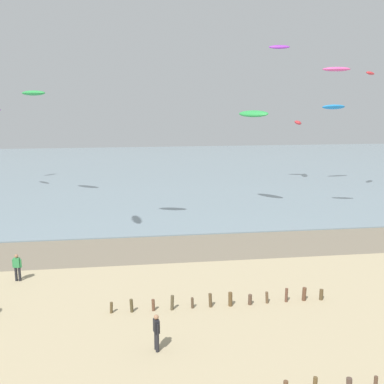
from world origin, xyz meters
name	(u,v)px	position (x,y,z in m)	size (l,w,h in m)	color
wet_sand_strip	(169,249)	(0.00, 22.86, 0.00)	(120.00, 6.10, 0.01)	#7A6D59
sea	(149,170)	(0.00, 60.91, 0.05)	(160.00, 70.00, 0.10)	gray
groyne_near	(351,384)	(5.41, 5.44, 0.33)	(18.79, 0.35, 0.73)	brown
groyne_mid	(231,299)	(2.50, 13.11, 0.35)	(11.68, 0.34, 0.81)	brown
person_by_waterline	(17,267)	(-9.70, 18.13, 0.92)	(0.56, 0.27, 1.71)	#232328
person_left_flank	(157,331)	(-1.71, 9.28, 0.92)	(0.29, 0.56, 1.71)	#232328
kite_aloft_0	(370,73)	(23.70, 38.71, 13.79)	(2.18, 0.70, 0.35)	red
kite_aloft_3	(33,93)	(-12.80, 41.29, 11.61)	(3.33, 1.07, 0.53)	green
kite_aloft_6	(279,47)	(14.87, 43.74, 16.99)	(2.45, 0.79, 0.39)	purple
kite_aloft_9	(336,69)	(15.39, 29.52, 13.53)	(2.40, 0.77, 0.38)	#E54C99
kite_aloft_10	(334,107)	(22.99, 45.72, 10.03)	(3.26, 1.04, 0.52)	#2384D1
kite_aloft_11	(253,114)	(9.25, 33.96, 9.57)	(3.40, 1.09, 0.54)	green
kite_aloft_12	(298,123)	(19.21, 47.91, 7.98)	(2.98, 0.95, 0.48)	red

